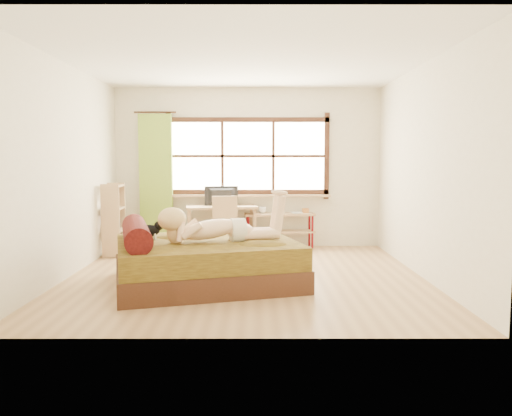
{
  "coord_description": "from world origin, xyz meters",
  "views": [
    {
      "loc": [
        0.13,
        -6.29,
        1.49
      ],
      "look_at": [
        0.14,
        0.2,
        0.86
      ],
      "focal_mm": 35.0,
      "sensor_mm": 36.0,
      "label": 1
    }
  ],
  "objects_px": {
    "kitten": "(148,229)",
    "bookshelf": "(114,219)",
    "woman": "(219,215)",
    "desk": "(222,212)",
    "pipe_shelf": "(280,222)",
    "chair": "(225,222)",
    "bed": "(202,261)"
  },
  "relations": [
    {
      "from": "woman",
      "to": "bookshelf",
      "type": "distance_m",
      "value": 2.58
    },
    {
      "from": "bed",
      "to": "woman",
      "type": "bearing_deg",
      "value": -25.83
    },
    {
      "from": "chair",
      "to": "pipe_shelf",
      "type": "xyz_separation_m",
      "value": [
        0.9,
        0.49,
        -0.07
      ]
    },
    {
      "from": "desk",
      "to": "kitten",
      "type": "bearing_deg",
      "value": -116.87
    },
    {
      "from": "pipe_shelf",
      "to": "bookshelf",
      "type": "xyz_separation_m",
      "value": [
        -2.63,
        -0.65,
        0.13
      ]
    },
    {
      "from": "woman",
      "to": "kitten",
      "type": "height_order",
      "value": "woman"
    },
    {
      "from": "chair",
      "to": "pipe_shelf",
      "type": "relative_size",
      "value": 0.76
    },
    {
      "from": "woman",
      "to": "chair",
      "type": "xyz_separation_m",
      "value": [
        -0.04,
        2.02,
        -0.33
      ]
    },
    {
      "from": "woman",
      "to": "kitten",
      "type": "relative_size",
      "value": 4.67
    },
    {
      "from": "bed",
      "to": "pipe_shelf",
      "type": "relative_size",
      "value": 2.05
    },
    {
      "from": "bed",
      "to": "bookshelf",
      "type": "height_order",
      "value": "bookshelf"
    },
    {
      "from": "bookshelf",
      "to": "woman",
      "type": "bearing_deg",
      "value": -50.07
    },
    {
      "from": "bed",
      "to": "desk",
      "type": "height_order",
      "value": "bed"
    },
    {
      "from": "bed",
      "to": "kitten",
      "type": "distance_m",
      "value": 0.77
    },
    {
      "from": "desk",
      "to": "pipe_shelf",
      "type": "xyz_separation_m",
      "value": [
        0.99,
        0.12,
        -0.2
      ]
    },
    {
      "from": "bookshelf",
      "to": "bed",
      "type": "bearing_deg",
      "value": -52.93
    },
    {
      "from": "desk",
      "to": "pipe_shelf",
      "type": "distance_m",
      "value": 1.01
    },
    {
      "from": "desk",
      "to": "bookshelf",
      "type": "relative_size",
      "value": 1.1
    },
    {
      "from": "kitten",
      "to": "woman",
      "type": "bearing_deg",
      "value": -25.44
    },
    {
      "from": "woman",
      "to": "chair",
      "type": "relative_size",
      "value": 1.62
    },
    {
      "from": "desk",
      "to": "bookshelf",
      "type": "bearing_deg",
      "value": -170.64
    },
    {
      "from": "desk",
      "to": "bookshelf",
      "type": "xyz_separation_m",
      "value": [
        -1.64,
        -0.53,
        -0.06
      ]
    },
    {
      "from": "bed",
      "to": "bookshelf",
      "type": "relative_size",
      "value": 2.22
    },
    {
      "from": "bed",
      "to": "desk",
      "type": "xyz_separation_m",
      "value": [
        0.07,
        2.36,
        0.35
      ]
    },
    {
      "from": "bookshelf",
      "to": "kitten",
      "type": "bearing_deg",
      "value": -65.86
    },
    {
      "from": "desk",
      "to": "chair",
      "type": "height_order",
      "value": "chair"
    },
    {
      "from": "bed",
      "to": "desk",
      "type": "relative_size",
      "value": 2.02
    },
    {
      "from": "woman",
      "to": "bookshelf",
      "type": "relative_size",
      "value": 1.32
    },
    {
      "from": "pipe_shelf",
      "to": "woman",
      "type": "bearing_deg",
      "value": -115.02
    },
    {
      "from": "kitten",
      "to": "desk",
      "type": "xyz_separation_m",
      "value": [
        0.74,
        2.24,
        -0.02
      ]
    },
    {
      "from": "kitten",
      "to": "bookshelf",
      "type": "bearing_deg",
      "value": 102.18
    },
    {
      "from": "chair",
      "to": "pipe_shelf",
      "type": "distance_m",
      "value": 1.03
    }
  ]
}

